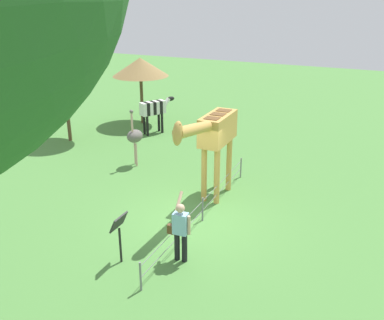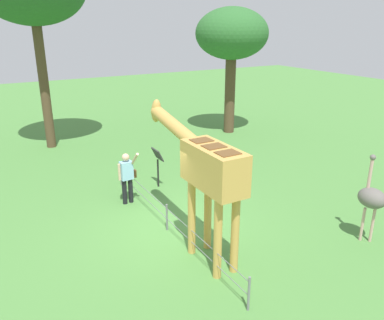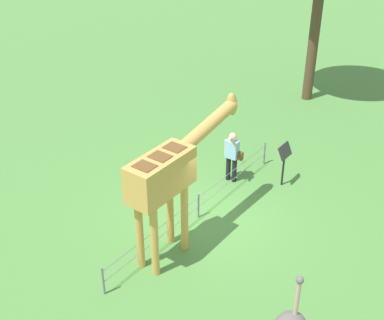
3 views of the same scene
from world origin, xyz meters
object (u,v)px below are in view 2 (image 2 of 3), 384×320
at_px(visitor, 127,175).
at_px(ostrich, 372,198).
at_px(giraffe, 205,168).
at_px(tree_east, 232,36).
at_px(info_sign, 158,160).

bearing_deg(visitor, ostrich, -138.69).
bearing_deg(giraffe, visitor, 9.02).
bearing_deg(giraffe, ostrich, -111.15).
xyz_separation_m(tree_east, info_sign, (-4.49, 5.95, -3.64)).
bearing_deg(info_sign, ostrich, -151.61).
distance_m(ostrich, tree_east, 11.11).
relative_size(visitor, tree_east, 0.29).
xyz_separation_m(giraffe, info_sign, (4.20, -0.76, -1.25)).
relative_size(visitor, ostrich, 0.76).
bearing_deg(visitor, info_sign, -62.43).
bearing_deg(ostrich, visitor, 41.31).
relative_size(ostrich, tree_east, 0.38).
xyz_separation_m(ostrich, tree_east, (10.17, -2.88, 3.41)).
bearing_deg(tree_east, giraffe, 142.31).
height_order(ostrich, info_sign, ostrich).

